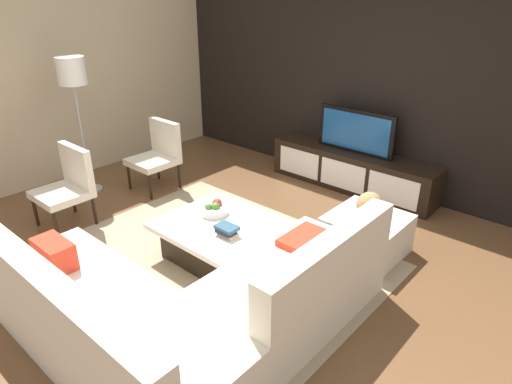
{
  "coord_description": "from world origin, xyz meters",
  "views": [
    {
      "loc": [
        2.62,
        -2.46,
        2.44
      ],
      "look_at": [
        -0.1,
        0.62,
        0.52
      ],
      "focal_mm": 31.35,
      "sensor_mm": 36.0,
      "label": 1
    }
  ],
  "objects_px": {
    "sectional_couch": "(185,307)",
    "decorative_ball": "(370,205)",
    "coffee_table": "(220,239)",
    "accent_chair_far": "(158,151)",
    "media_console": "(352,170)",
    "floor_lamp": "(73,79)",
    "fruit_bowl": "(214,209)",
    "book_stack": "(227,230)",
    "ottoman": "(366,235)",
    "television": "(356,131)",
    "accent_chair_near": "(68,182)"
  },
  "relations": [
    {
      "from": "floor_lamp",
      "to": "book_stack",
      "type": "relative_size",
      "value": 8.32
    },
    {
      "from": "ottoman",
      "to": "accent_chair_far",
      "type": "xyz_separation_m",
      "value": [
        -2.83,
        -0.34,
        0.29
      ]
    },
    {
      "from": "media_console",
      "to": "book_stack",
      "type": "bearing_deg",
      "value": -87.28
    },
    {
      "from": "accent_chair_far",
      "to": "book_stack",
      "type": "height_order",
      "value": "accent_chair_far"
    },
    {
      "from": "sectional_couch",
      "to": "accent_chair_far",
      "type": "relative_size",
      "value": 2.74
    },
    {
      "from": "media_console",
      "to": "ottoman",
      "type": "relative_size",
      "value": 3.17
    },
    {
      "from": "floor_lamp",
      "to": "ottoman",
      "type": "height_order",
      "value": "floor_lamp"
    },
    {
      "from": "coffee_table",
      "to": "ottoman",
      "type": "height_order",
      "value": "ottoman"
    },
    {
      "from": "coffee_table",
      "to": "accent_chair_far",
      "type": "height_order",
      "value": "accent_chair_far"
    },
    {
      "from": "coffee_table",
      "to": "accent_chair_far",
      "type": "bearing_deg",
      "value": 159.48
    },
    {
      "from": "floor_lamp",
      "to": "fruit_bowl",
      "type": "relative_size",
      "value": 6.03
    },
    {
      "from": "sectional_couch",
      "to": "floor_lamp",
      "type": "bearing_deg",
      "value": 162.64
    },
    {
      "from": "sectional_couch",
      "to": "accent_chair_far",
      "type": "height_order",
      "value": "accent_chair_far"
    },
    {
      "from": "book_stack",
      "to": "ottoman",
      "type": "bearing_deg",
      "value": 54.89
    },
    {
      "from": "ottoman",
      "to": "book_stack",
      "type": "xyz_separation_m",
      "value": [
        -0.8,
        -1.14,
        0.23
      ]
    },
    {
      "from": "media_console",
      "to": "floor_lamp",
      "type": "height_order",
      "value": "floor_lamp"
    },
    {
      "from": "fruit_bowl",
      "to": "book_stack",
      "type": "height_order",
      "value": "fruit_bowl"
    },
    {
      "from": "media_console",
      "to": "sectional_couch",
      "type": "height_order",
      "value": "sectional_couch"
    },
    {
      "from": "accent_chair_far",
      "to": "fruit_bowl",
      "type": "bearing_deg",
      "value": -28.68
    },
    {
      "from": "accent_chair_near",
      "to": "ottoman",
      "type": "bearing_deg",
      "value": 28.63
    },
    {
      "from": "sectional_couch",
      "to": "floor_lamp",
      "type": "relative_size",
      "value": 1.41
    },
    {
      "from": "decorative_ball",
      "to": "book_stack",
      "type": "height_order",
      "value": "decorative_ball"
    },
    {
      "from": "television",
      "to": "book_stack",
      "type": "xyz_separation_m",
      "value": [
        0.11,
        -2.42,
        -0.34
      ]
    },
    {
      "from": "television",
      "to": "accent_chair_far",
      "type": "bearing_deg",
      "value": -139.94
    },
    {
      "from": "floor_lamp",
      "to": "accent_chair_far",
      "type": "distance_m",
      "value": 1.31
    },
    {
      "from": "sectional_couch",
      "to": "floor_lamp",
      "type": "distance_m",
      "value": 3.35
    },
    {
      "from": "sectional_couch",
      "to": "floor_lamp",
      "type": "height_order",
      "value": "floor_lamp"
    },
    {
      "from": "coffee_table",
      "to": "accent_chair_near",
      "type": "xyz_separation_m",
      "value": [
        -1.75,
        -0.58,
        0.29
      ]
    },
    {
      "from": "television",
      "to": "floor_lamp",
      "type": "bearing_deg",
      "value": -137.48
    },
    {
      "from": "media_console",
      "to": "accent_chair_near",
      "type": "xyz_separation_m",
      "value": [
        -1.85,
        -2.88,
        0.24
      ]
    },
    {
      "from": "media_console",
      "to": "floor_lamp",
      "type": "distance_m",
      "value": 3.6
    },
    {
      "from": "accent_chair_near",
      "to": "decorative_ball",
      "type": "relative_size",
      "value": 3.42
    },
    {
      "from": "media_console",
      "to": "television",
      "type": "height_order",
      "value": "television"
    },
    {
      "from": "floor_lamp",
      "to": "decorative_ball",
      "type": "height_order",
      "value": "floor_lamp"
    },
    {
      "from": "fruit_bowl",
      "to": "sectional_couch",
      "type": "bearing_deg",
      "value": -53.22
    },
    {
      "from": "fruit_bowl",
      "to": "book_stack",
      "type": "bearing_deg",
      "value": -29.4
    },
    {
      "from": "accent_chair_far",
      "to": "sectional_couch",
      "type": "bearing_deg",
      "value": -43.16
    },
    {
      "from": "media_console",
      "to": "fruit_bowl",
      "type": "height_order",
      "value": "fruit_bowl"
    },
    {
      "from": "television",
      "to": "coffee_table",
      "type": "height_order",
      "value": "television"
    },
    {
      "from": "sectional_couch",
      "to": "decorative_ball",
      "type": "distance_m",
      "value": 2.02
    },
    {
      "from": "ottoman",
      "to": "decorative_ball",
      "type": "distance_m",
      "value": 0.33
    },
    {
      "from": "coffee_table",
      "to": "floor_lamp",
      "type": "bearing_deg",
      "value": -179.91
    },
    {
      "from": "media_console",
      "to": "coffee_table",
      "type": "xyz_separation_m",
      "value": [
        -0.1,
        -2.3,
        -0.05
      ]
    },
    {
      "from": "floor_lamp",
      "to": "book_stack",
      "type": "height_order",
      "value": "floor_lamp"
    },
    {
      "from": "floor_lamp",
      "to": "media_console",
      "type": "bearing_deg",
      "value": 42.51
    },
    {
      "from": "coffee_table",
      "to": "floor_lamp",
      "type": "xyz_separation_m",
      "value": [
        -2.41,
        -0.0,
        1.23
      ]
    },
    {
      "from": "fruit_bowl",
      "to": "ottoman",
      "type": "bearing_deg",
      "value": 37.37
    },
    {
      "from": "coffee_table",
      "to": "book_stack",
      "type": "bearing_deg",
      "value": -28.83
    },
    {
      "from": "accent_chair_near",
      "to": "floor_lamp",
      "type": "xyz_separation_m",
      "value": [
        -0.66,
        0.58,
        0.94
      ]
    },
    {
      "from": "sectional_couch",
      "to": "television",
      "type": "bearing_deg",
      "value": 98.83
    }
  ]
}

